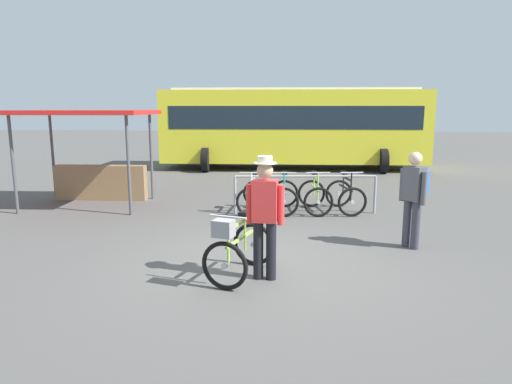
% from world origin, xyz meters
% --- Properties ---
extents(ground_plane, '(80.00, 80.00, 0.00)m').
position_xyz_m(ground_plane, '(0.00, 0.00, 0.00)').
color(ground_plane, '#514F4C').
extents(bike_rack_rail, '(3.20, 0.36, 0.88)m').
position_xyz_m(bike_rack_rail, '(0.75, 3.44, 0.66)').
color(bike_rack_rail, '#99999E').
rests_on(bike_rack_rail, ground).
extents(racked_bike_white, '(0.70, 1.13, 0.97)m').
position_xyz_m(racked_bike_white, '(-0.42, 3.51, 0.37)').
color(racked_bike_white, black).
rests_on(racked_bike_white, ground).
extents(racked_bike_teal, '(0.67, 1.09, 0.97)m').
position_xyz_m(racked_bike_teal, '(0.28, 3.57, 0.37)').
color(racked_bike_teal, black).
rests_on(racked_bike_teal, ground).
extents(racked_bike_lime, '(0.78, 1.16, 0.97)m').
position_xyz_m(racked_bike_lime, '(0.98, 3.64, 0.37)').
color(racked_bike_lime, black).
rests_on(racked_bike_lime, ground).
extents(racked_bike_black, '(0.87, 1.22, 0.97)m').
position_xyz_m(racked_bike_black, '(1.67, 3.71, 0.37)').
color(racked_bike_black, black).
rests_on(racked_bike_black, ground).
extents(featured_bicycle, '(0.94, 1.25, 0.97)m').
position_xyz_m(featured_bicycle, '(-0.27, -0.65, 0.45)').
color(featured_bicycle, black).
rests_on(featured_bicycle, ground).
extents(person_with_featured_bike, '(0.53, 0.32, 1.72)m').
position_xyz_m(person_with_featured_bike, '(0.11, -0.61, 0.95)').
color(person_with_featured_bike, black).
rests_on(person_with_featured_bike, ground).
extents(pedestrian_with_backpack, '(0.45, 0.48, 1.64)m').
position_xyz_m(pedestrian_with_backpack, '(2.51, 1.05, 0.94)').
color(pedestrian_with_backpack, '#383842').
rests_on(pedestrian_with_backpack, ground).
extents(bus_distant, '(10.07, 3.59, 3.08)m').
position_xyz_m(bus_distant, '(0.42, 11.24, 1.74)').
color(bus_distant, yellow).
rests_on(bus_distant, ground).
extents(market_stall, '(3.18, 2.41, 2.30)m').
position_xyz_m(market_stall, '(-4.47, 4.16, 1.39)').
color(market_stall, '#4C4C51').
rests_on(market_stall, ground).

